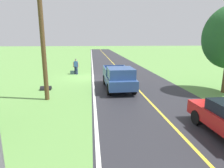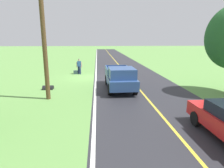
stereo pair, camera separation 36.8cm
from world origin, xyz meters
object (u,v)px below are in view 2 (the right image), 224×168
Objects in this scene: pickup_truck_passing at (120,77)px; utility_pole_roadside at (43,30)px; suitcase_carried at (76,72)px; hitchhiker_walking at (79,65)px.

pickup_truck_passing is 6.42m from utility_pole_roadside.
pickup_truck_passing is at bearing 33.52° from suitcase_carried.
pickup_truck_passing reaches higher than hitchhiker_walking.
suitcase_carried is 8.39m from pickup_truck_passing.
pickup_truck_passing is at bearing 117.62° from hitchhiker_walking.
utility_pole_roadside reaches higher than suitcase_carried.
utility_pole_roadside is (1.20, 9.38, 3.39)m from hitchhiker_walking.
utility_pole_roadside is (5.01, 2.11, 3.41)m from pickup_truck_passing.
pickup_truck_passing is (-3.80, 7.27, -0.01)m from hitchhiker_walking.
suitcase_carried is 10.24m from utility_pole_roadside.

